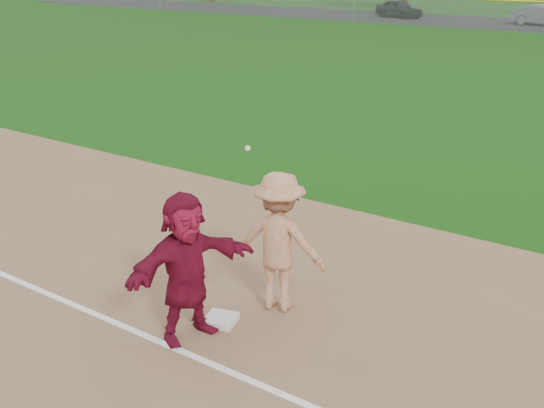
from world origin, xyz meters
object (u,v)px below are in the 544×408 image
Objects in this scene: base_runner at (186,267)px; car_mid at (543,15)px; car_left at (399,8)px; first_base at (221,320)px.

base_runner is 47.21m from car_mid.
car_left reaches higher than car_mid.
car_left reaches higher than first_base.
base_runner is at bearing -104.07° from first_base.
first_base is at bearing -165.51° from car_mid.
first_base is 0.20× the size of base_runner.
car_left is at bearing 112.88° from first_base.
first_base is 1.09m from base_runner.
car_left is (-19.28, 46.50, -0.31)m from base_runner.
car_mid is at bearing -70.81° from car_left.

